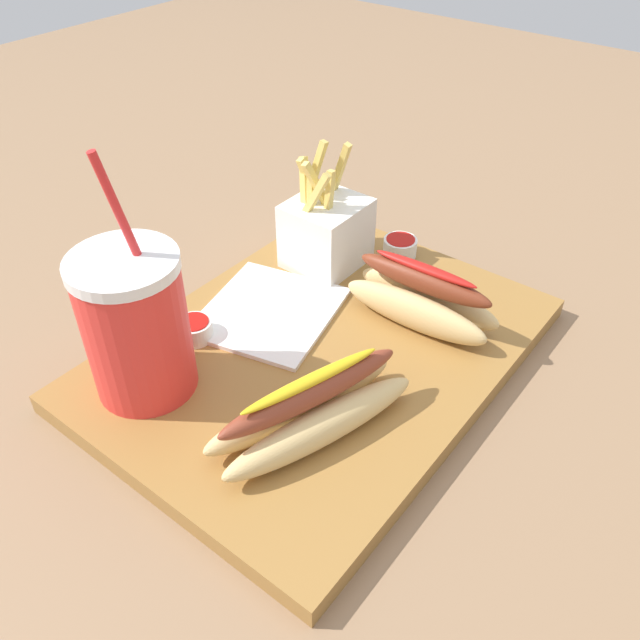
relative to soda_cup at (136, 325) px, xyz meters
name	(u,v)px	position (x,y,z in m)	size (l,w,h in m)	color
ground_plane	(320,367)	(0.14, -0.09, -0.10)	(2.40, 2.40, 0.02)	#8C6B4C
food_tray	(320,352)	(0.14, -0.09, -0.08)	(0.43, 0.32, 0.02)	olive
soda_cup	(136,325)	(0.00, 0.00, 0.00)	(0.09, 0.09, 0.22)	red
fries_basket	(326,231)	(0.25, -0.01, -0.03)	(0.08, 0.07, 0.14)	white
hot_dog_1	(312,409)	(0.05, -0.15, -0.04)	(0.19, 0.11, 0.06)	#DBB775
hot_dog_2	(422,299)	(0.23, -0.14, -0.04)	(0.06, 0.16, 0.07)	#DBB775
ketchup_cup_1	(194,329)	(0.07, 0.01, -0.06)	(0.04, 0.04, 0.02)	white
ketchup_cup_2	(400,246)	(0.32, -0.06, -0.06)	(0.04, 0.04, 0.02)	white
napkin_stack	(269,312)	(0.14, -0.02, -0.07)	(0.14, 0.12, 0.00)	white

